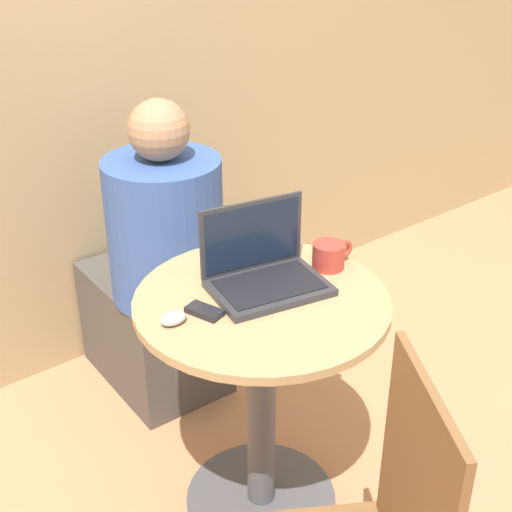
{
  "coord_description": "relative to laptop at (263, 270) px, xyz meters",
  "views": [
    {
      "loc": [
        -1.02,
        -1.28,
        1.75
      ],
      "look_at": [
        0.02,
        0.05,
        0.85
      ],
      "focal_mm": 50.0,
      "sensor_mm": 36.0,
      "label": 1
    }
  ],
  "objects": [
    {
      "name": "back_wall",
      "position": [
        -0.04,
        1.04,
        0.5
      ],
      "size": [
        7.0,
        0.05,
        2.6
      ],
      "color": "tan",
      "rests_on": "ground_plane"
    },
    {
      "name": "ground_plane",
      "position": [
        -0.04,
        -0.05,
        -0.8
      ],
      "size": [
        12.0,
        12.0,
        0.0
      ],
      "primitive_type": "plane",
      "color": "tan"
    },
    {
      "name": "laptop",
      "position": [
        0.0,
        0.0,
        0.0
      ],
      "size": [
        0.35,
        0.27,
        0.23
      ],
      "color": "#2D2D33",
      "rests_on": "round_table"
    },
    {
      "name": "person_seated",
      "position": [
        0.04,
        0.65,
        -0.34
      ],
      "size": [
        0.4,
        0.62,
        1.14
      ],
      "color": "#4C4742",
      "rests_on": "ground_plane"
    },
    {
      "name": "computer_mouse",
      "position": [
        -0.3,
        -0.01,
        -0.03
      ],
      "size": [
        0.07,
        0.05,
        0.03
      ],
      "color": "#B2B2B7",
      "rests_on": "round_table"
    },
    {
      "name": "coffee_cup",
      "position": [
        0.22,
        -0.03,
        -0.01
      ],
      "size": [
        0.14,
        0.09,
        0.08
      ],
      "color": "#B2382D",
      "rests_on": "round_table"
    },
    {
      "name": "round_table",
      "position": [
        -0.04,
        -0.05,
        -0.3
      ],
      "size": [
        0.7,
        0.7,
        0.75
      ],
      "color": "#4C4C51",
      "rests_on": "ground_plane"
    },
    {
      "name": "cell_phone",
      "position": [
        -0.21,
        -0.02,
        -0.04
      ],
      "size": [
        0.08,
        0.11,
        0.02
      ],
      "color": "black",
      "rests_on": "round_table"
    }
  ]
}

